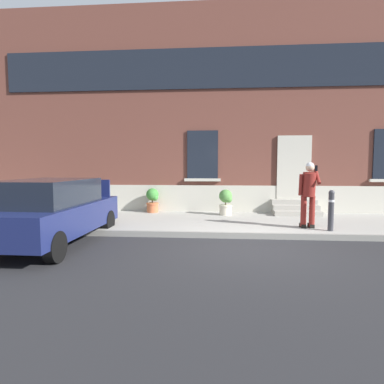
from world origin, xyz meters
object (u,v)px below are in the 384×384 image
object	(u,v)px
hatchback_car_navy	(52,210)
bollard_near_person	(331,209)
planter_charcoal	(78,200)
planter_cream	(226,202)
planter_terracotta	(153,200)
person_on_phone	(309,191)

from	to	relation	value
hatchback_car_navy	bollard_near_person	bearing A→B (deg)	11.68
bollard_near_person	planter_charcoal	world-z (taller)	bollard_near_person
planter_cream	planter_terracotta	bearing A→B (deg)	171.07
planter_terracotta	planter_charcoal	bearing A→B (deg)	-172.30
hatchback_car_navy	planter_cream	size ratio (longest dim) A/B	4.75
bollard_near_person	planter_terracotta	world-z (taller)	bollard_near_person
planter_charcoal	planter_cream	distance (m)	5.16
bollard_near_person	person_on_phone	size ratio (longest dim) A/B	0.60
person_on_phone	planter_charcoal	size ratio (longest dim) A/B	2.03
person_on_phone	planter_terracotta	xyz separation A→B (m)	(-4.71, 2.56, -0.55)
planter_terracotta	hatchback_car_navy	bearing A→B (deg)	-108.96
planter_cream	bollard_near_person	bearing A→B (deg)	-43.40
bollard_near_person	planter_cream	distance (m)	3.60
bollard_near_person	planter_charcoal	bearing A→B (deg)	161.96
bollard_near_person	planter_terracotta	bearing A→B (deg)	151.00
person_on_phone	planter_cream	distance (m)	3.08
planter_terracotta	planter_cream	size ratio (longest dim) A/B	1.00
person_on_phone	planter_charcoal	bearing A→B (deg)	177.62
hatchback_car_navy	bollard_near_person	xyz separation A→B (m)	(6.66, 1.38, -0.08)
planter_cream	hatchback_car_navy	bearing A→B (deg)	-136.38
bollard_near_person	planter_charcoal	xyz separation A→B (m)	(-7.77, 2.53, -0.11)
planter_terracotta	person_on_phone	bearing A→B (deg)	-28.51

